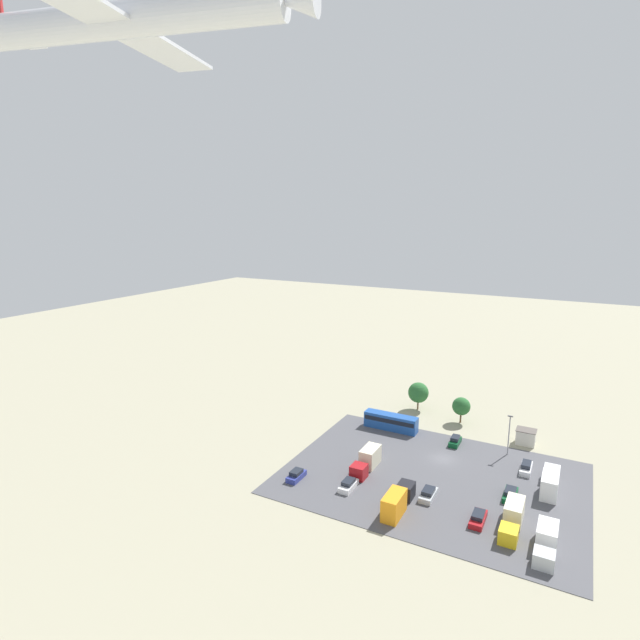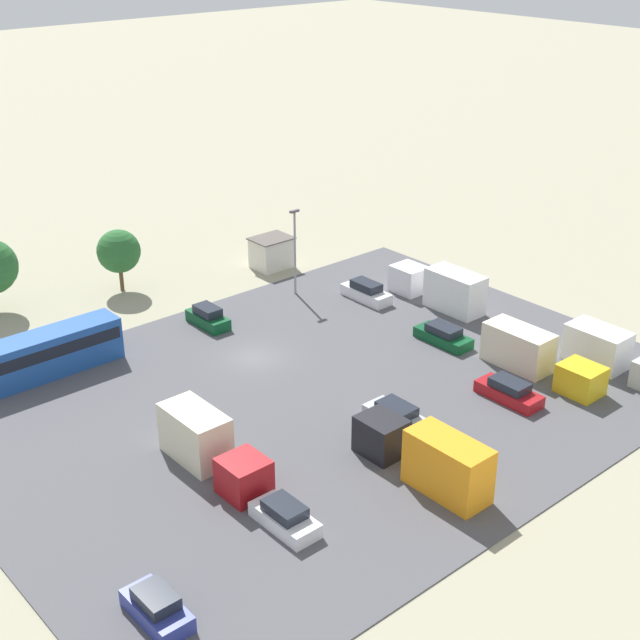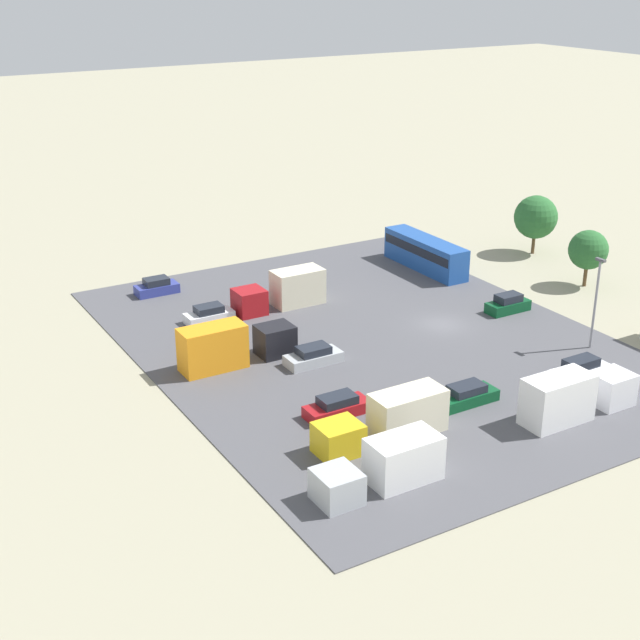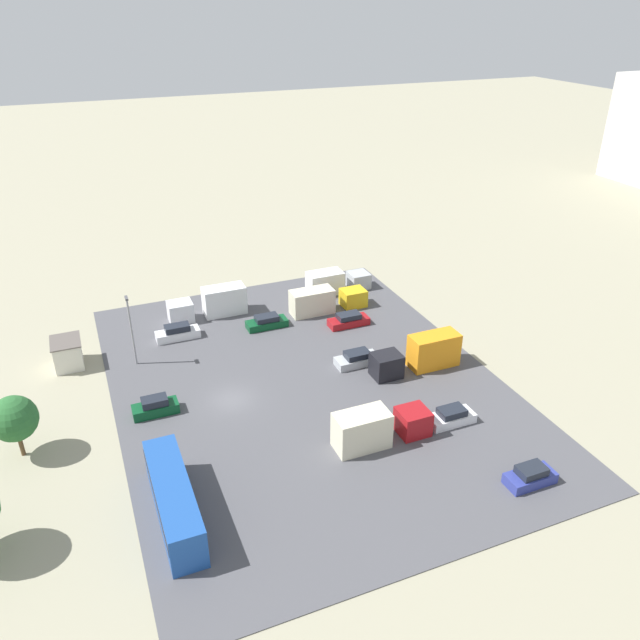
% 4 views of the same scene
% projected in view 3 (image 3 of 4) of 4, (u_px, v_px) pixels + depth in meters
% --- Properties ---
extents(ground_plane, '(400.00, 400.00, 0.00)m').
position_uv_depth(ground_plane, '(442.00, 325.00, 77.55)').
color(ground_plane, gray).
extents(parking_lot_surface, '(48.26, 36.27, 0.08)m').
position_uv_depth(parking_lot_surface, '(370.00, 342.00, 73.98)').
color(parking_lot_surface, '#4C4C51').
rests_on(parking_lot_surface, ground).
extents(bus, '(11.05, 2.55, 3.22)m').
position_uv_depth(bus, '(425.00, 252.00, 90.78)').
color(bus, '#1E4C9E').
rests_on(bus, ground).
extents(parked_car_0, '(1.88, 4.69, 1.44)m').
position_uv_depth(parked_car_0, '(466.00, 395.00, 63.65)').
color(parked_car_0, '#0C4723').
rests_on(parked_car_0, ground).
extents(parked_car_1, '(1.71, 4.11, 1.66)m').
position_uv_depth(parked_car_1, '(508.00, 304.00, 80.09)').
color(parked_car_1, '#0C4723').
rests_on(parked_car_1, ground).
extents(parked_car_2, '(1.74, 4.80, 1.64)m').
position_uv_depth(parked_car_2, '(580.00, 370.00, 67.34)').
color(parked_car_2, silver).
rests_on(parked_car_2, ground).
extents(parked_car_3, '(1.87, 4.26, 1.50)m').
position_uv_depth(parked_car_3, '(209.00, 315.00, 77.91)').
color(parked_car_3, silver).
rests_on(parked_car_3, ground).
extents(parked_car_4, '(1.83, 4.02, 1.56)m').
position_uv_depth(parked_car_4, '(157.00, 287.00, 84.40)').
color(parked_car_4, navy).
rests_on(parked_car_4, ground).
extents(parked_car_5, '(1.87, 4.71, 1.47)m').
position_uv_depth(parked_car_5, '(337.00, 407.00, 62.01)').
color(parked_car_5, maroon).
rests_on(parked_car_5, ground).
extents(parked_car_6, '(1.95, 4.52, 1.47)m').
position_uv_depth(parked_car_6, '(313.00, 356.00, 69.83)').
color(parked_car_6, '#ADB2B7').
rests_on(parked_car_6, ground).
extents(parked_truck_0, '(2.38, 9.39, 3.50)m').
position_uv_depth(parked_truck_0, '(231.00, 346.00, 69.30)').
color(parked_truck_0, black).
rests_on(parked_truck_0, ground).
extents(parked_truck_1, '(2.44, 9.16, 3.38)m').
position_uv_depth(parked_truck_1, '(573.00, 396.00, 61.43)').
color(parked_truck_1, silver).
rests_on(parked_truck_1, ground).
extents(parked_truck_2, '(2.58, 8.24, 2.86)m').
position_uv_depth(parked_truck_2, '(385.00, 466.00, 53.43)').
color(parked_truck_2, '#ADB2B7').
rests_on(parked_truck_2, ground).
extents(parked_truck_3, '(2.42, 9.43, 2.99)m').
position_uv_depth(parked_truck_3, '(389.00, 419.00, 58.73)').
color(parked_truck_3, gold).
rests_on(parked_truck_3, ground).
extents(parked_truck_4, '(2.51, 8.58, 3.27)m').
position_uv_depth(parked_truck_4, '(284.00, 291.00, 80.98)').
color(parked_truck_4, maroon).
rests_on(parked_truck_4, ground).
extents(tree_near_shed, '(3.81, 3.81, 5.59)m').
position_uv_depth(tree_near_shed, '(588.00, 250.00, 85.47)').
color(tree_near_shed, brown).
rests_on(tree_near_shed, ground).
extents(tree_apron_mid, '(4.62, 4.62, 6.36)m').
position_uv_depth(tree_apron_mid, '(536.00, 217.00, 94.90)').
color(tree_apron_mid, brown).
rests_on(tree_apron_mid, ground).
extents(light_pole_lot_centre, '(0.90, 0.28, 7.64)m').
position_uv_depth(light_pole_lot_centre, '(596.00, 299.00, 71.35)').
color(light_pole_lot_centre, gray).
rests_on(light_pole_lot_centre, ground).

